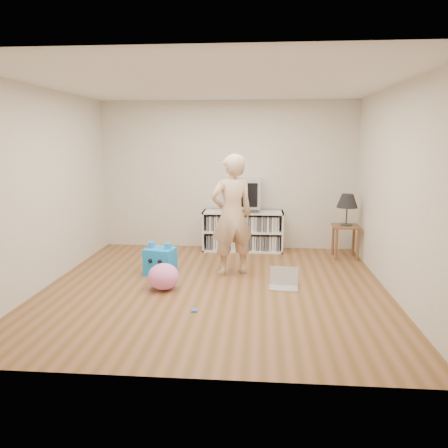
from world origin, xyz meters
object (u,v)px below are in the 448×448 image
side_table (346,233)px  plush_pink (163,277)px  crt_tv (243,193)px  table_lamp (347,202)px  plush_blue (160,261)px  dvd_deck (243,209)px  media_unit (243,231)px  person (232,215)px  laptop (284,282)px

side_table → plush_pink: bearing=-146.2°
crt_tv → table_lamp: (1.70, -0.37, -0.08)m
plush_pink → crt_tv: bearing=66.2°
plush_blue → dvd_deck: bearing=65.4°
media_unit → crt_tv: crt_tv is taller
plush_pink → plush_blue: bearing=106.6°
media_unit → person: person is taller
crt_tv → plush_pink: bearing=-113.8°
media_unit → plush_blue: (-1.14, -1.51, -0.15)m
dvd_deck → table_lamp: bearing=-12.3°
media_unit → crt_tv: (0.00, -0.02, 0.67)m
media_unit → laptop: size_ratio=3.53×
person → plush_blue: (-1.04, -0.10, -0.67)m
media_unit → crt_tv: 0.67m
person → plush_pink: person is taller
media_unit → dvd_deck: (0.00, -0.02, 0.39)m
table_lamp → crt_tv: bearing=167.9°
crt_tv → person: person is taller
plush_pink → media_unit: bearing=66.3°
dvd_deck → plush_blue: (-1.14, -1.49, -0.53)m
person → laptop: person is taller
side_table → plush_blue: size_ratio=1.17×
crt_tv → table_lamp: crt_tv is taller
crt_tv → side_table: bearing=-12.1°
dvd_deck → plush_blue: dvd_deck is taller
crt_tv → plush_blue: bearing=-127.4°
dvd_deck → person: size_ratio=0.26×
table_lamp → plush_pink: 3.28m
dvd_deck → table_lamp: table_lamp is taller
crt_tv → side_table: size_ratio=1.09×
plush_blue → plush_pink: size_ratio=1.15×
table_lamp → plush_pink: table_lamp is taller
person → laptop: size_ratio=4.38×
person → plush_blue: person is taller
dvd_deck → laptop: 2.13m
crt_tv → plush_blue: 2.05m
media_unit → plush_blue: media_unit is taller
plush_blue → plush_pink: (0.19, -0.65, -0.03)m
laptop → side_table: bearing=60.1°
laptop → table_lamp: bearing=60.1°
dvd_deck → person: person is taller
dvd_deck → side_table: 1.77m
media_unit → plush_blue: size_ratio=2.97×
person → media_unit: bearing=-118.5°
plush_blue → crt_tv: bearing=65.3°
dvd_deck → side_table: dvd_deck is taller
dvd_deck → person: 1.41m
dvd_deck → media_unit: bearing=90.0°
media_unit → person: (-0.10, -1.42, 0.52)m
laptop → plush_blue: bearing=171.3°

